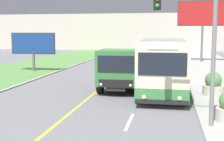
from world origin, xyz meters
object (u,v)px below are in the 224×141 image
(dump_truck, at_px, (121,70))
(billboard_small, at_px, (33,44))
(traffic_light_mast, at_px, (195,32))
(billboard_large, at_px, (203,15))
(city_bus, at_px, (163,68))
(planter_round_second, at_px, (213,85))
(car_distant, at_px, (141,57))

(dump_truck, relative_size, billboard_small, 1.58)
(traffic_light_mast, bearing_deg, billboard_large, 83.83)
(city_bus, height_order, traffic_light_mast, traffic_light_mast)
(traffic_light_mast, xyz_separation_m, billboard_large, (2.84, 26.24, 1.95))
(traffic_light_mast, bearing_deg, billboard_small, 131.64)
(billboard_large, height_order, billboard_small, billboard_large)
(traffic_light_mast, bearing_deg, planter_round_second, 75.69)
(car_distant, distance_m, traffic_light_mast, 24.83)
(billboard_large, bearing_deg, city_bus, -100.84)
(billboard_large, bearing_deg, car_distant, -164.58)
(city_bus, height_order, car_distant, city_bus)
(city_bus, bearing_deg, planter_round_second, 17.58)
(car_distant, height_order, planter_round_second, car_distant)
(car_distant, relative_size, billboard_large, 0.60)
(dump_truck, xyz_separation_m, billboard_small, (-9.29, 7.92, 1.15))
(traffic_light_mast, distance_m, billboard_small, 19.66)
(dump_truck, height_order, billboard_large, billboard_large)
(traffic_light_mast, distance_m, billboard_large, 26.47)
(billboard_small, bearing_deg, city_bus, -39.06)
(dump_truck, height_order, billboard_small, billboard_small)
(billboard_small, bearing_deg, car_distant, 47.24)
(billboard_large, distance_m, billboard_small, 19.89)
(traffic_light_mast, bearing_deg, city_bus, 103.49)
(city_bus, relative_size, traffic_light_mast, 1.00)
(traffic_light_mast, relative_size, billboard_large, 0.77)
(traffic_light_mast, relative_size, planter_round_second, 4.27)
(traffic_light_mast, xyz_separation_m, planter_round_second, (1.51, 5.93, -2.90))
(billboard_large, bearing_deg, traffic_light_mast, -96.17)
(car_distant, relative_size, traffic_light_mast, 0.77)
(traffic_light_mast, height_order, planter_round_second, traffic_light_mast)
(billboard_small, bearing_deg, dump_truck, -40.43)
(city_bus, xyz_separation_m, traffic_light_mast, (1.22, -5.07, 1.94))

